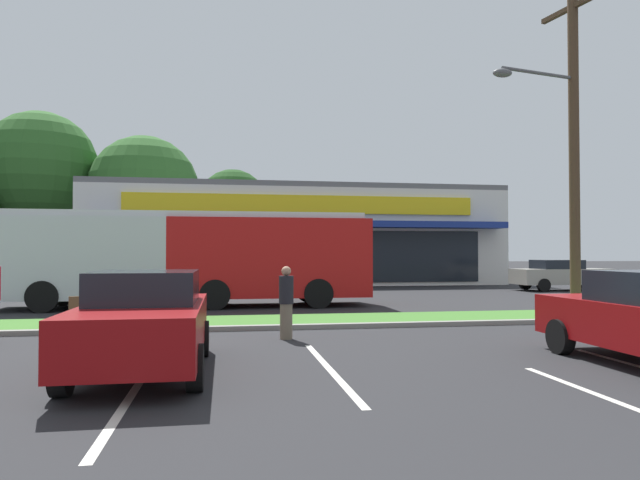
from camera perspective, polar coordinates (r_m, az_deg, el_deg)
The scene contains 16 objects.
grass_median at distance 15.59m, azimuth 4.08°, elevation -7.95°, with size 56.00×2.20×0.12m, color #427A2D.
curb_lip at distance 14.41m, azimuth 5.24°, elevation -8.49°, with size 56.00×0.24×0.12m, color gray.
parking_stripe_0 at distance 7.99m, azimuth -18.48°, elevation -14.68°, with size 0.12×4.80×0.01m, color silver.
parking_stripe_1 at distance 9.32m, azimuth 0.98°, elevation -12.81°, with size 0.12×4.80×0.01m, color silver.
parking_stripe_2 at distance 8.03m, azimuth 28.89°, elevation -14.53°, with size 0.12×4.80×0.01m, color silver.
storefront_building at distance 37.99m, azimuth -2.96°, elevation 0.30°, with size 24.25×14.70×5.87m.
tree_left at distance 48.63m, azimuth -26.19°, elevation 6.60°, with size 8.38×8.38×12.65m.
tree_mid_left at distance 46.05m, azimuth -17.20°, elevation 4.82°, with size 8.30×8.30×10.90m.
tree_mid at distance 47.66m, azimuth -8.74°, elevation 3.58°, with size 5.70×5.70×8.79m.
utility_pole at distance 18.58m, azimuth 23.76°, elevation 9.28°, with size 3.14×2.38×9.80m.
city_bus at distance 20.20m, azimuth -13.06°, elevation -1.56°, with size 12.53×2.71×3.25m.
bus_stop_bench at distance 13.10m, azimuth -20.29°, elevation -7.19°, with size 1.60×0.45×0.95m.
car_0 at distance 25.60m, azimuth -15.51°, elevation -3.65°, with size 4.74×2.02×1.57m.
car_2 at distance 30.90m, azimuth 22.94°, elevation -3.20°, with size 4.76×1.92×1.52m.
car_3 at distance 9.35m, azimuth -17.17°, elevation -7.75°, with size 1.91×4.26×1.57m.
pedestrian_near_bench at distance 12.42m, azimuth -3.40°, elevation -6.26°, with size 0.32×0.32×1.58m.
Camera 1 is at (-3.65, -1.05, 1.86)m, focal length 31.97 mm.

